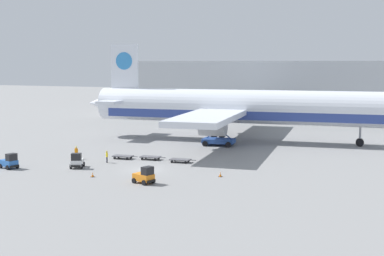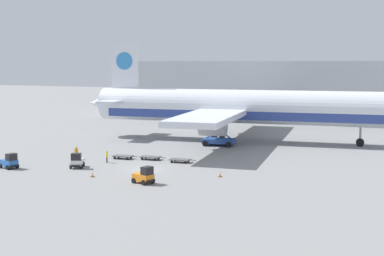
{
  "view_description": "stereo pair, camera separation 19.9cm",
  "coord_description": "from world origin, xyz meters",
  "px_view_note": "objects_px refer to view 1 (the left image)",
  "views": [
    {
      "loc": [
        30.82,
        -60.05,
        13.64
      ],
      "look_at": [
        1.24,
        12.9,
        4.0
      ],
      "focal_mm": 50.0,
      "sensor_mm": 36.0,
      "label": 1
    },
    {
      "loc": [
        31.0,
        -59.97,
        13.64
      ],
      "look_at": [
        1.24,
        12.9,
        4.0
      ],
      "focal_mm": 50.0,
      "sensor_mm": 36.0,
      "label": 2
    }
  ],
  "objects_px": {
    "baggage_tug_far": "(145,176)",
    "traffic_cone_far": "(220,174)",
    "baggage_dolly_second": "(151,157)",
    "baggage_dolly_third": "(180,160)",
    "airplane_main": "(237,108)",
    "baggage_tug_mid": "(77,161)",
    "ground_crew_near": "(76,151)",
    "baggage_dolly_lead": "(123,156)",
    "ground_crew_far": "(107,156)",
    "scissor_lift_loader": "(219,134)",
    "baggage_tug_foreground": "(10,162)",
    "traffic_cone_near": "(93,175)"
  },
  "relations": [
    {
      "from": "baggage_tug_mid",
      "to": "baggage_dolly_lead",
      "type": "xyz_separation_m",
      "value": [
        2.31,
        8.0,
        -0.49
      ]
    },
    {
      "from": "baggage_dolly_second",
      "to": "baggage_tug_mid",
      "type": "bearing_deg",
      "value": -129.26
    },
    {
      "from": "baggage_dolly_second",
      "to": "baggage_dolly_third",
      "type": "distance_m",
      "value": 4.77
    },
    {
      "from": "baggage_tug_foreground",
      "to": "traffic_cone_far",
      "type": "height_order",
      "value": "baggage_tug_foreground"
    },
    {
      "from": "baggage_dolly_lead",
      "to": "baggage_tug_mid",
      "type": "bearing_deg",
      "value": -110.19
    },
    {
      "from": "baggage_tug_foreground",
      "to": "baggage_tug_mid",
      "type": "distance_m",
      "value": 8.68
    },
    {
      "from": "baggage_dolly_third",
      "to": "traffic_cone_far",
      "type": "height_order",
      "value": "traffic_cone_far"
    },
    {
      "from": "baggage_dolly_third",
      "to": "ground_crew_far",
      "type": "bearing_deg",
      "value": -161.31
    },
    {
      "from": "baggage_dolly_second",
      "to": "ground_crew_far",
      "type": "relative_size",
      "value": 2.26
    },
    {
      "from": "scissor_lift_loader",
      "to": "baggage_tug_mid",
      "type": "xyz_separation_m",
      "value": [
        -10.92,
        -24.82,
        -1.1
      ]
    },
    {
      "from": "baggage_tug_mid",
      "to": "baggage_dolly_third",
      "type": "relative_size",
      "value": 0.75
    },
    {
      "from": "scissor_lift_loader",
      "to": "baggage_dolly_third",
      "type": "bearing_deg",
      "value": -95.38
    },
    {
      "from": "baggage_dolly_second",
      "to": "ground_crew_far",
      "type": "bearing_deg",
      "value": -140.7
    },
    {
      "from": "traffic_cone_near",
      "to": "baggage_dolly_second",
      "type": "bearing_deg",
      "value": 84.24
    },
    {
      "from": "baggage_dolly_second",
      "to": "airplane_main",
      "type": "bearing_deg",
      "value": 70.68
    },
    {
      "from": "baggage_tug_far",
      "to": "traffic_cone_far",
      "type": "xyz_separation_m",
      "value": [
        6.81,
        6.6,
        -0.57
      ]
    },
    {
      "from": "baggage_tug_mid",
      "to": "baggage_tug_far",
      "type": "xyz_separation_m",
      "value": [
        12.34,
        -4.81,
        0.0
      ]
    },
    {
      "from": "airplane_main",
      "to": "ground_crew_near",
      "type": "bearing_deg",
      "value": -127.88
    },
    {
      "from": "airplane_main",
      "to": "baggage_dolly_lead",
      "type": "distance_m",
      "value": 25.38
    },
    {
      "from": "airplane_main",
      "to": "baggage_dolly_third",
      "type": "height_order",
      "value": "airplane_main"
    },
    {
      "from": "baggage_dolly_lead",
      "to": "baggage_dolly_third",
      "type": "xyz_separation_m",
      "value": [
        8.7,
        0.5,
        0.0
      ]
    },
    {
      "from": "baggage_tug_mid",
      "to": "baggage_tug_far",
      "type": "bearing_deg",
      "value": 43.94
    },
    {
      "from": "airplane_main",
      "to": "baggage_dolly_third",
      "type": "relative_size",
      "value": 15.49
    },
    {
      "from": "baggage_tug_far",
      "to": "baggage_dolly_lead",
      "type": "xyz_separation_m",
      "value": [
        -10.03,
        12.82,
        -0.49
      ]
    },
    {
      "from": "ground_crew_far",
      "to": "baggage_tug_foreground",
      "type": "bearing_deg",
      "value": 90.16
    },
    {
      "from": "airplane_main",
      "to": "traffic_cone_far",
      "type": "distance_m",
      "value": 30.27
    },
    {
      "from": "baggage_tug_foreground",
      "to": "baggage_tug_far",
      "type": "xyz_separation_m",
      "value": [
        20.22,
        -1.19,
        0.0
      ]
    },
    {
      "from": "baggage_dolly_second",
      "to": "ground_crew_near",
      "type": "bearing_deg",
      "value": -164.75
    },
    {
      "from": "baggage_tug_foreground",
      "to": "baggage_dolly_third",
      "type": "xyz_separation_m",
      "value": [
        18.9,
        12.12,
        -0.49
      ]
    },
    {
      "from": "baggage_dolly_second",
      "to": "traffic_cone_far",
      "type": "height_order",
      "value": "traffic_cone_far"
    },
    {
      "from": "baggage_dolly_lead",
      "to": "ground_crew_far",
      "type": "relative_size",
      "value": 2.26
    },
    {
      "from": "ground_crew_near",
      "to": "traffic_cone_far",
      "type": "relative_size",
      "value": 2.91
    },
    {
      "from": "baggage_dolly_second",
      "to": "traffic_cone_far",
      "type": "xyz_separation_m",
      "value": [
        12.89,
        -7.09,
        -0.08
      ]
    },
    {
      "from": "scissor_lift_loader",
      "to": "baggage_dolly_lead",
      "type": "height_order",
      "value": "scissor_lift_loader"
    },
    {
      "from": "baggage_tug_far",
      "to": "baggage_dolly_second",
      "type": "distance_m",
      "value": 15.0
    },
    {
      "from": "baggage_tug_foreground",
      "to": "traffic_cone_near",
      "type": "xyz_separation_m",
      "value": [
        12.84,
        -0.44,
        -0.6
      ]
    },
    {
      "from": "scissor_lift_loader",
      "to": "baggage_dolly_second",
      "type": "bearing_deg",
      "value": -112.01
    },
    {
      "from": "airplane_main",
      "to": "baggage_dolly_third",
      "type": "bearing_deg",
      "value": -98.76
    },
    {
      "from": "baggage_tug_far",
      "to": "baggage_dolly_second",
      "type": "relative_size",
      "value": 0.74
    },
    {
      "from": "baggage_tug_far",
      "to": "traffic_cone_far",
      "type": "bearing_deg",
      "value": 62.69
    },
    {
      "from": "scissor_lift_loader",
      "to": "baggage_dolly_second",
      "type": "height_order",
      "value": "scissor_lift_loader"
    },
    {
      "from": "traffic_cone_far",
      "to": "baggage_dolly_second",
      "type": "bearing_deg",
      "value": 151.17
    },
    {
      "from": "baggage_tug_far",
      "to": "baggage_dolly_second",
      "type": "bearing_deg",
      "value": 132.5
    },
    {
      "from": "scissor_lift_loader",
      "to": "baggage_dolly_third",
      "type": "relative_size",
      "value": 1.46
    },
    {
      "from": "baggage_tug_mid",
      "to": "baggage_dolly_second",
      "type": "height_order",
      "value": "baggage_tug_mid"
    },
    {
      "from": "baggage_dolly_third",
      "to": "traffic_cone_far",
      "type": "distance_m",
      "value": 10.55
    },
    {
      "from": "baggage_tug_far",
      "to": "airplane_main",
      "type": "bearing_deg",
      "value": 108.79
    },
    {
      "from": "baggage_dolly_lead",
      "to": "baggage_dolly_second",
      "type": "distance_m",
      "value": 4.05
    },
    {
      "from": "airplane_main",
      "to": "baggage_tug_mid",
      "type": "relative_size",
      "value": 20.72
    },
    {
      "from": "baggage_tug_far",
      "to": "traffic_cone_near",
      "type": "xyz_separation_m",
      "value": [
        -7.38,
        0.75,
        -0.6
      ]
    }
  ]
}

